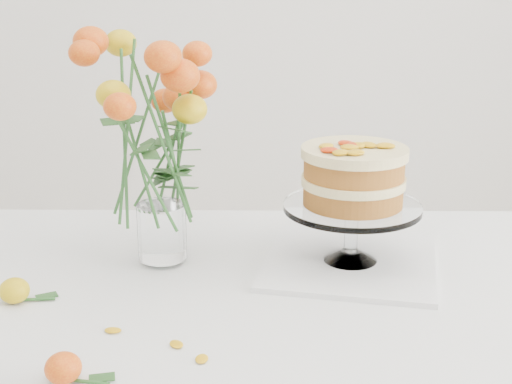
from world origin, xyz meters
The scene contains 9 objects.
table centered at (0.00, 0.00, 0.67)m, with size 1.43×0.93×0.76m.
napkin centered at (0.26, 0.16, 0.76)m, with size 0.31×0.31×0.01m, color silver.
cake_stand centered at (0.26, 0.16, 0.91)m, with size 0.25×0.25×0.22m.
rose_vase centered at (-0.08, 0.17, 1.02)m, with size 0.33×0.33×0.45m.
loose_rose_near centered at (-0.30, 0.00, 0.78)m, with size 0.09×0.05×0.04m.
loose_rose_far centered at (-0.16, -0.23, 0.78)m, with size 0.09×0.05×0.04m.
stray_petal_a centered at (-0.12, -0.10, 0.76)m, with size 0.03×0.02×0.00m, color #DA9C0D.
stray_petal_b centered at (-0.02, -0.14, 0.76)m, with size 0.03×0.02×0.00m, color #DA9C0D.
stray_petal_c centered at (0.02, -0.18, 0.76)m, with size 0.03×0.02×0.00m, color #DA9C0D.
Camera 1 is at (0.10, -1.05, 1.28)m, focal length 50.00 mm.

